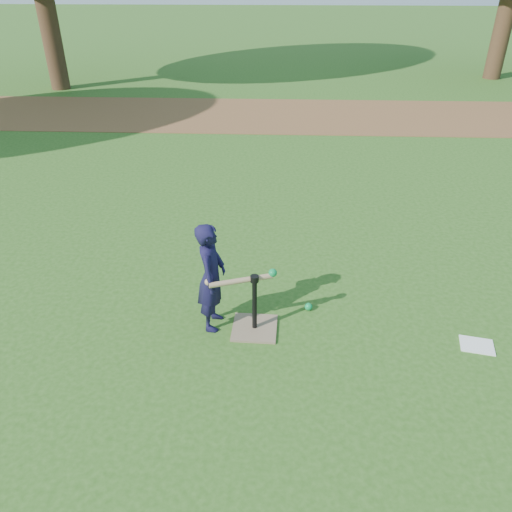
{
  "coord_description": "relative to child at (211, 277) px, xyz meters",
  "views": [
    {
      "loc": [
        0.09,
        -4.08,
        3.1
      ],
      "look_at": [
        -0.1,
        0.03,
        0.65
      ],
      "focal_mm": 35.0,
      "sensor_mm": 36.0,
      "label": 1
    }
  ],
  "objects": [
    {
      "name": "clipboard",
      "position": [
        2.49,
        -0.21,
        -0.55
      ],
      "size": [
        0.34,
        0.29,
        0.01
      ],
      "primitive_type": "cube",
      "rotation": [
        0.0,
        0.0,
        -0.21
      ],
      "color": "white",
      "rests_on": "ground"
    },
    {
      "name": "ground",
      "position": [
        0.5,
        0.21,
        -0.55
      ],
      "size": [
        80.0,
        80.0,
        0.0
      ],
      "primitive_type": "plane",
      "color": "#285116",
      "rests_on": "ground"
    },
    {
      "name": "child",
      "position": [
        0.0,
        0.0,
        0.0
      ],
      "size": [
        0.29,
        0.42,
        1.1
      ],
      "primitive_type": "imported",
      "rotation": [
        0.0,
        0.0,
        1.5
      ],
      "color": "black",
      "rests_on": "ground"
    },
    {
      "name": "swing_action",
      "position": [
        0.31,
        -0.07,
        0.03
      ],
      "size": [
        0.66,
        0.25,
        0.1
      ],
      "color": "tan",
      "rests_on": "ground"
    },
    {
      "name": "batting_tee",
      "position": [
        0.41,
        -0.06,
        -0.44
      ],
      "size": [
        0.45,
        0.45,
        0.61
      ],
      "color": "#826B52",
      "rests_on": "ground"
    },
    {
      "name": "wiffle_ball_ground",
      "position": [
        0.94,
        0.27,
        -0.51
      ],
      "size": [
        0.08,
        0.08,
        0.08
      ],
      "primitive_type": "sphere",
      "color": "#0C8943",
      "rests_on": "ground"
    },
    {
      "name": "dirt_strip",
      "position": [
        0.5,
        7.71,
        -0.55
      ],
      "size": [
        24.0,
        3.0,
        0.01
      ],
      "primitive_type": "cube",
      "color": "brown",
      "rests_on": "ground"
    }
  ]
}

